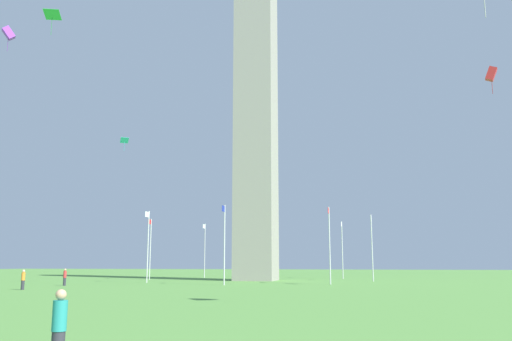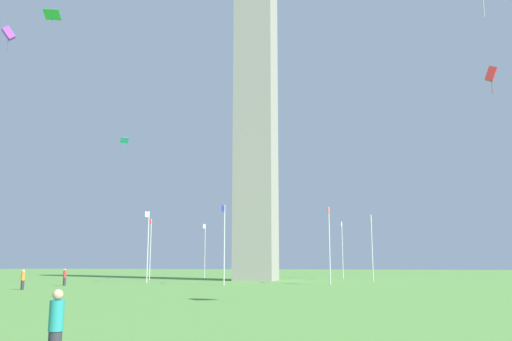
# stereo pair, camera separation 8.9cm
# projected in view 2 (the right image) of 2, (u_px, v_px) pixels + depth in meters

# --- Properties ---
(ground_plane) EXTENTS (260.00, 260.00, 0.00)m
(ground_plane) POSITION_uv_depth(u_px,v_px,m) (256.00, 281.00, 70.56)
(ground_plane) COLOR #548C3D
(obelisk_monument) EXTENTS (5.29, 5.29, 48.13)m
(obelisk_monument) POSITION_uv_depth(u_px,v_px,m) (256.00, 106.00, 74.70)
(obelisk_monument) COLOR gray
(obelisk_monument) RESTS_ON ground
(flagpole_n) EXTENTS (1.12, 0.14, 8.48)m
(flagpole_n) POSITION_uv_depth(u_px,v_px,m) (224.00, 241.00, 56.65)
(flagpole_n) COLOR silver
(flagpole_n) RESTS_ON ground
(flagpole_ne) EXTENTS (1.12, 0.14, 8.48)m
(flagpole_ne) POSITION_uv_depth(u_px,v_px,m) (329.00, 242.00, 58.58)
(flagpole_ne) COLOR silver
(flagpole_ne) RESTS_ON ground
(flagpole_e) EXTENTS (1.12, 0.14, 8.48)m
(flagpole_e) POSITION_uv_depth(u_px,v_px,m) (372.00, 245.00, 67.96)
(flagpole_e) COLOR silver
(flagpole_e) RESTS_ON ground
(flagpole_se) EXTENTS (1.12, 0.14, 8.48)m
(flagpole_se) POSITION_uv_depth(u_px,v_px,m) (342.00, 247.00, 79.29)
(flagpole_se) COLOR silver
(flagpole_se) RESTS_ON ground
(flagpole_s) EXTENTS (1.12, 0.14, 8.48)m
(flagpole_s) POSITION_uv_depth(u_px,v_px,m) (277.00, 248.00, 85.95)
(flagpole_s) COLOR silver
(flagpole_s) RESTS_ON ground
(flagpole_sw) EXTENTS (1.12, 0.14, 8.48)m
(flagpole_sw) POSITION_uv_depth(u_px,v_px,m) (205.00, 248.00, 84.02)
(flagpole_sw) COLOR silver
(flagpole_sw) RESTS_ON ground
(flagpole_w) EXTENTS (1.12, 0.14, 8.48)m
(flagpole_w) POSITION_uv_depth(u_px,v_px,m) (150.00, 246.00, 74.64)
(flagpole_w) COLOR silver
(flagpole_w) RESTS_ON ground
(flagpole_nw) EXTENTS (1.12, 0.14, 8.48)m
(flagpole_nw) POSITION_uv_depth(u_px,v_px,m) (148.00, 243.00, 63.31)
(flagpole_nw) COLOR silver
(flagpole_nw) RESTS_ON ground
(person_orange_shirt) EXTENTS (0.32, 0.32, 1.73)m
(person_orange_shirt) POSITION_uv_depth(u_px,v_px,m) (23.00, 280.00, 46.20)
(person_orange_shirt) COLOR #2D2D38
(person_orange_shirt) RESTS_ON ground
(person_teal_shirt) EXTENTS (0.32, 0.32, 1.71)m
(person_teal_shirt) POSITION_uv_depth(u_px,v_px,m) (56.00, 329.00, 11.73)
(person_teal_shirt) COLOR #2D2D38
(person_teal_shirt) RESTS_ON ground
(person_red_shirt) EXTENTS (0.32, 0.32, 1.73)m
(person_red_shirt) POSITION_uv_depth(u_px,v_px,m) (65.00, 277.00, 54.62)
(person_red_shirt) COLOR #2D2D38
(person_red_shirt) RESTS_ON ground
(kite_green_diamond) EXTENTS (1.85, 1.89, 2.32)m
(kite_green_diamond) POSITION_uv_depth(u_px,v_px,m) (52.00, 15.00, 51.36)
(kite_green_diamond) COLOR green
(kite_cyan_diamond) EXTENTS (1.14, 1.17, 1.50)m
(kite_cyan_diamond) POSITION_uv_depth(u_px,v_px,m) (124.00, 141.00, 59.79)
(kite_cyan_diamond) COLOR #33C6D1
(kite_red_box) EXTENTS (0.88, 1.19, 2.56)m
(kite_red_box) POSITION_uv_depth(u_px,v_px,m) (491.00, 74.00, 48.11)
(kite_red_box) COLOR red
(kite_purple_box) EXTENTS (1.49, 1.54, 2.84)m
(kite_purple_box) POSITION_uv_depth(u_px,v_px,m) (9.00, 33.00, 57.81)
(kite_purple_box) COLOR purple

